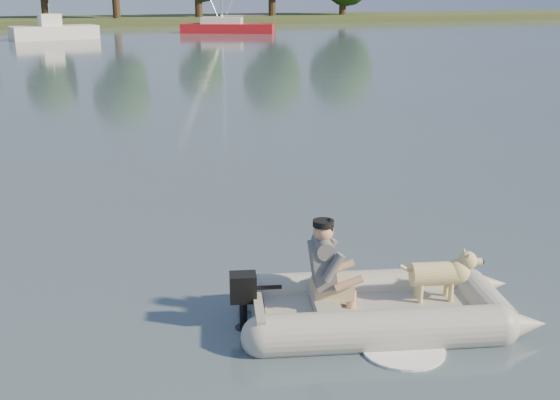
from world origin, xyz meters
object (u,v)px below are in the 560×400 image
object	(u,v)px
dog	(434,278)
motorboat	(53,22)
man	(324,262)
sailboat	(227,27)
dinghy	(383,276)

from	to	relation	value
dog	motorboat	world-z (taller)	motorboat
man	dog	size ratio (longest dim) A/B	1.16
dog	sailboat	bearing A→B (deg)	91.19
man	sailboat	xyz separation A→B (m)	(10.41, 46.53, -0.27)
dinghy	man	size ratio (longest dim) A/B	4.47
dog	dinghy	bearing A→B (deg)	-175.43
dog	sailboat	size ratio (longest dim) A/B	0.09
dinghy	dog	distance (m)	0.57
dinghy	man	xyz separation A→B (m)	(-0.59, 0.18, 0.17)
dinghy	sailboat	distance (m)	47.73
dog	motorboat	size ratio (longest dim) A/B	0.14
sailboat	motorboat	bearing A→B (deg)	-145.00
dinghy	man	bearing A→B (deg)	175.76
dog	sailboat	xyz separation A→B (m)	(9.25, 46.78, -0.04)
man	sailboat	size ratio (longest dim) A/B	0.10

